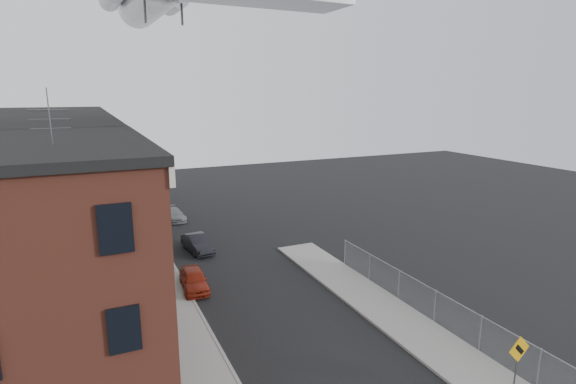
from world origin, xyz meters
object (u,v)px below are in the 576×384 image
at_px(warning_sign, 518,357).
at_px(street_tree, 137,194).
at_px(car_near, 194,279).
at_px(car_far, 174,214).
at_px(utility_pole, 148,207).
at_px(car_mid, 197,243).

relative_size(warning_sign, street_tree, 0.54).
bearing_deg(car_near, warning_sign, -55.11).
distance_m(warning_sign, car_far, 32.53).
bearing_deg(utility_pole, street_tree, 88.11).
xyz_separation_m(car_mid, car_far, (0.00, 9.47, -0.09)).
xyz_separation_m(car_near, car_mid, (1.80, 6.65, 0.01)).
xyz_separation_m(car_near, car_far, (1.80, 16.12, -0.08)).
bearing_deg(warning_sign, utility_pole, 120.48).
distance_m(street_tree, car_mid, 8.10).
relative_size(car_near, car_far, 0.97).
xyz_separation_m(street_tree, car_far, (3.47, 2.70, -2.89)).
distance_m(warning_sign, car_mid, 23.41).
height_order(street_tree, car_mid, street_tree).
relative_size(street_tree, car_near, 1.38).
height_order(warning_sign, street_tree, street_tree).
bearing_deg(street_tree, car_mid, -62.84).
relative_size(warning_sign, car_mid, 0.70).
distance_m(street_tree, car_near, 13.81).
distance_m(warning_sign, utility_pole, 22.25).
bearing_deg(car_far, street_tree, -147.82).
relative_size(car_near, car_mid, 0.95).
height_order(utility_pole, car_far, utility_pole).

